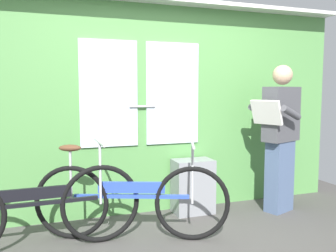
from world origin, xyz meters
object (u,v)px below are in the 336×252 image
object	(u,v)px
bicycle_leaning_behind	(33,208)
passenger_reading_newspaper	(280,135)
bicycle_near_door	(130,200)
trash_bin_by_wall	(193,186)

from	to	relation	value
bicycle_leaning_behind	passenger_reading_newspaper	size ratio (longest dim) A/B	1.11
bicycle_near_door	trash_bin_by_wall	world-z (taller)	bicycle_near_door
bicycle_near_door	passenger_reading_newspaper	xyz separation A→B (m)	(1.73, 0.21, 0.49)
bicycle_leaning_behind	bicycle_near_door	bearing A→B (deg)	-2.59
bicycle_leaning_behind	passenger_reading_newspaper	xyz separation A→B (m)	(2.55, 0.19, 0.48)
bicycle_near_door	trash_bin_by_wall	size ratio (longest dim) A/B	2.82
passenger_reading_newspaper	bicycle_leaning_behind	bearing A→B (deg)	-16.51
bicycle_near_door	passenger_reading_newspaper	size ratio (longest dim) A/B	1.03
bicycle_leaning_behind	trash_bin_by_wall	size ratio (longest dim) A/B	3.04
passenger_reading_newspaper	trash_bin_by_wall	bearing A→B (deg)	-37.00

